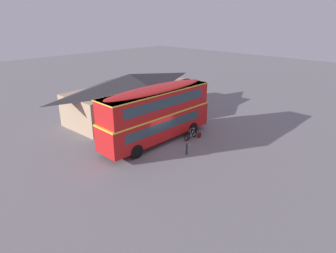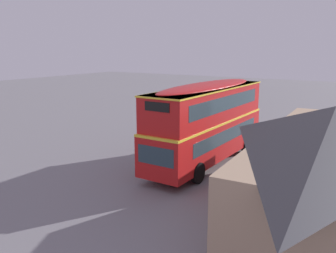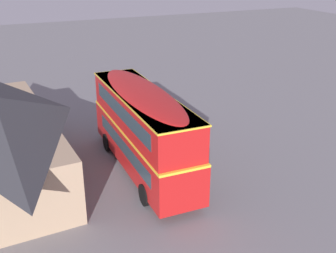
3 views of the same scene
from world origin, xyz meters
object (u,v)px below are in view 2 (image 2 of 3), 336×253
double_decker_bus (208,119)px  backpack_on_ground (148,166)px  kerb_bollard (160,145)px  water_bottle_red_squeeze (151,166)px  touring_bicycle (160,161)px  water_bottle_clear_plastic (159,158)px

double_decker_bus → backpack_on_ground: (3.12, -2.14, -2.39)m
double_decker_bus → backpack_on_ground: size_ratio=21.51×
kerb_bollard → backpack_on_ground: bearing=22.4°
water_bottle_red_squeeze → kerb_bollard: bearing=-155.8°
water_bottle_red_squeeze → touring_bicycle: bearing=138.1°
water_bottle_red_squeeze → kerb_bollard: kerb_bollard is taller
touring_bicycle → kerb_bollard: touring_bicycle is taller
water_bottle_red_squeeze → kerb_bollard: 3.21m
touring_bicycle → backpack_on_ground: size_ratio=3.41×
backpack_on_ground → water_bottle_clear_plastic: (-2.00, -0.55, -0.16)m
backpack_on_ground → water_bottle_clear_plastic: size_ratio=2.43×
touring_bicycle → water_bottle_red_squeeze: touring_bicycle is taller
backpack_on_ground → water_bottle_red_squeeze: backpack_on_ground is taller
backpack_on_ground → double_decker_bus: bearing=145.5°
backpack_on_ground → water_bottle_red_squeeze: (-0.46, -0.08, -0.16)m
touring_bicycle → water_bottle_clear_plastic: (-1.14, -0.83, -0.28)m
touring_bicycle → water_bottle_clear_plastic: size_ratio=8.30×
touring_bicycle → water_bottle_red_squeeze: size_ratio=8.07×
water_bottle_clear_plastic → double_decker_bus: bearing=112.6°
touring_bicycle → backpack_on_ground: bearing=-18.0°
double_decker_bus → backpack_on_ground: bearing=-34.5°
double_decker_bus → kerb_bollard: double_decker_bus is taller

